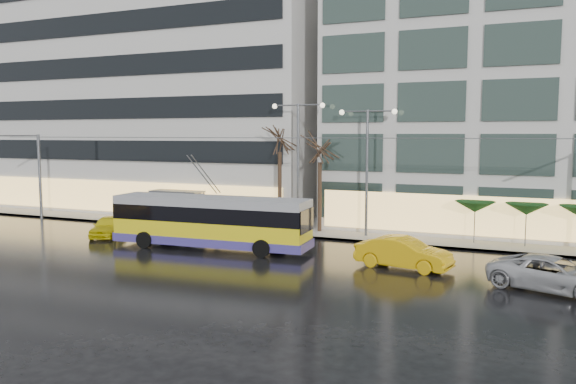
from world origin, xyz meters
The scene contains 20 objects.
ground centered at (0.00, 0.00, 0.00)m, with size 140.00×140.00×0.00m, color black.
sidewalk centered at (2.00, 14.00, 0.07)m, with size 80.00×10.00×0.15m, color gray.
kerb centered at (2.00, 9.05, 0.07)m, with size 80.00×0.10×0.15m, color slate.
building_left centered at (-16.00, 19.00, 11.15)m, with size 34.00×14.00×22.00m, color #B8B5B0.
building_right centered at (19.00, 19.00, 12.65)m, with size 32.00×14.00×25.00m, color #B8B5B0.
trolleybus centered at (-0.88, 3.53, 1.57)m, with size 12.60×5.06×5.79m.
catenary centered at (1.00, 7.94, 4.25)m, with size 42.24×5.12×7.00m.
bus_shelter centered at (-8.38, 10.69, 1.96)m, with size 4.20×1.60×2.51m.
street_lamp_near centered at (2.00, 10.80, 5.99)m, with size 3.96×0.36×9.03m.
street_lamp_far centered at (7.00, 10.80, 5.71)m, with size 3.96×0.36×8.53m.
tree_a centered at (0.50, 11.00, 7.09)m, with size 3.20×3.20×8.40m.
tree_b centered at (3.50, 11.20, 6.40)m, with size 3.20×3.20×7.70m.
parasol_a centered at (14.00, 11.00, 2.45)m, with size 2.50×2.50×2.65m.
parasol_b centered at (17.00, 11.00, 2.45)m, with size 2.50×2.50×2.65m.
taxi_a centered at (-9.51, 4.33, 0.71)m, with size 1.68×4.18×1.43m, color #D3C20B.
taxi_b centered at (11.10, 2.98, 0.83)m, with size 1.75×5.01×1.65m, color #E5AC0C.
sedan_silver centered at (18.16, 1.32, 0.78)m, with size 2.57×5.58×1.55m, color #A7A7AC.
pedestrian_a centered at (-4.79, 11.03, 1.64)m, with size 0.98×0.99×2.19m.
pedestrian_b centered at (-6.88, 10.20, 0.95)m, with size 0.96×0.89×1.59m.
pedestrian_c centered at (-8.11, 10.59, 1.26)m, with size 1.18×0.87×2.11m.
Camera 1 is at (16.73, -26.03, 7.04)m, focal length 35.00 mm.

